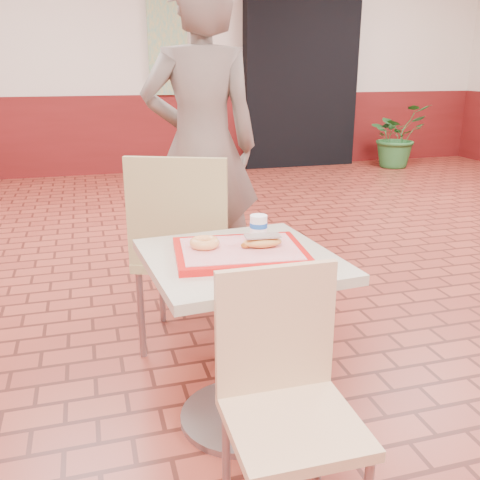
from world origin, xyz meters
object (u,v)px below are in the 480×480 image
object	(u,v)px
serving_tray	(240,252)
ring_donut	(205,243)
chair_main_back	(184,244)
potted_plant	(397,136)
main_table	(240,313)
customer	(202,147)
long_john_donut	(262,242)
chair_main_front	(286,391)
paper_cup	(259,226)

from	to	relation	value
serving_tray	ring_donut	distance (m)	0.13
chair_main_back	potted_plant	distance (m)	5.67
main_table	customer	bearing A→B (deg)	84.00
serving_tray	ring_donut	xyz separation A→B (m)	(-0.12, 0.05, 0.03)
main_table	chair_main_back	bearing A→B (deg)	98.69
customer	serving_tray	size ratio (longest dim) A/B	3.92
main_table	long_john_donut	distance (m)	0.29
ring_donut	potted_plant	xyz separation A→B (m)	(3.78, 4.82, -0.31)
chair_main_back	long_john_donut	distance (m)	0.69
customer	serving_tray	world-z (taller)	customer
main_table	chair_main_back	distance (m)	0.64
serving_tray	ring_donut	bearing A→B (deg)	158.84
customer	ring_donut	world-z (taller)	customer
customer	chair_main_front	bearing A→B (deg)	90.77
customer	paper_cup	distance (m)	1.15
serving_tray	ring_donut	size ratio (longest dim) A/B	4.26
potted_plant	main_table	bearing A→B (deg)	-126.95
paper_cup	chair_main_front	bearing A→B (deg)	-100.18
chair_main_front	potted_plant	bearing A→B (deg)	56.10
main_table	chair_main_back	world-z (taller)	chair_main_back
chair_main_front	customer	distance (m)	1.82
serving_tray	potted_plant	distance (m)	6.10
long_john_donut	potted_plant	world-z (taller)	potted_plant
paper_cup	potted_plant	world-z (taller)	potted_plant
serving_tray	potted_plant	xyz separation A→B (m)	(3.66, 4.87, -0.28)
customer	paper_cup	world-z (taller)	customer
chair_main_back	ring_donut	bearing A→B (deg)	110.05
chair_main_front	customer	bearing A→B (deg)	86.04
main_table	long_john_donut	xyz separation A→B (m)	(0.08, -0.01, 0.28)
customer	serving_tray	bearing A→B (deg)	89.18
paper_cup	ring_donut	bearing A→B (deg)	-163.35
main_table	ring_donut	bearing A→B (deg)	158.84
paper_cup	potted_plant	xyz separation A→B (m)	(3.56, 4.76, -0.33)
chair_main_back	customer	distance (m)	0.76
main_table	chair_main_front	world-z (taller)	chair_main_front
customer	potted_plant	distance (m)	5.08
chair_main_back	chair_main_front	bearing A→B (deg)	117.09
ring_donut	long_john_donut	bearing A→B (deg)	-15.58
ring_donut	main_table	bearing A→B (deg)	-21.16
long_john_donut	paper_cup	size ratio (longest dim) A/B	1.83
chair_main_front	customer	size ratio (longest dim) A/B	0.44
chair_main_front	serving_tray	distance (m)	0.56
ring_donut	potted_plant	bearing A→B (deg)	51.89
chair_main_front	serving_tray	size ratio (longest dim) A/B	1.72
chair_main_front	serving_tray	world-z (taller)	chair_main_front
customer	potted_plant	world-z (taller)	customer
main_table	customer	size ratio (longest dim) A/B	0.38
chair_main_back	customer	size ratio (longest dim) A/B	0.54
chair_main_front	potted_plant	world-z (taller)	potted_plant
main_table	ring_donut	world-z (taller)	ring_donut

